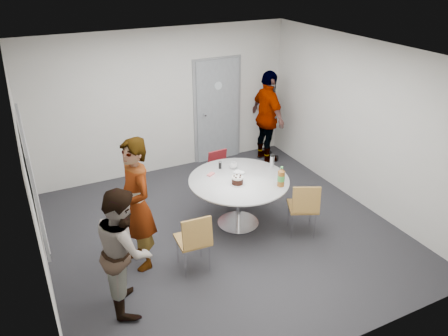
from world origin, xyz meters
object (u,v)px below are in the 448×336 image
door (217,111)px  person_right (268,117)px  table (241,185)px  whiteboard (32,175)px  chair_near_left (195,238)px  person_main (136,205)px  person_left (125,249)px  chair_far (220,168)px  chair_near_right (304,205)px

door → person_right: (0.85, -0.53, -0.10)m
door → person_right: door is taller
door → table: 2.53m
whiteboard → chair_near_left: whiteboard is taller
person_main → person_left: person_main is taller
chair_near_left → table: bearing=38.3°
whiteboard → door: bearing=32.7°
table → person_main: 1.70m
chair_far → whiteboard: bearing=13.8°
chair_near_right → chair_far: 1.83m
door → person_main: size_ratio=1.15×
door → whiteboard: (-3.56, -2.28, 0.42)m
door → person_main: 3.58m
table → chair_near_right: table is taller
chair_far → person_main: 2.30m
person_left → table: bearing=-56.7°
table → chair_far: 1.10m
door → chair_near_left: bearing=-120.2°
chair_far → person_main: person_main is taller
chair_near_left → person_right: 3.75m
door → person_main: (-2.42, -2.64, -0.11)m
chair_near_right → whiteboard: bearing=-167.7°
table → door: bearing=72.5°
table → person_left: bearing=-155.2°
table → chair_far: (0.16, 1.06, -0.22)m
door → chair_near_right: 3.12m
person_main → chair_far: bearing=118.3°
whiteboard → chair_near_right: (3.50, -0.80, -0.91)m
door → chair_near_left: size_ratio=2.42×
chair_far → person_main: (-1.83, -1.31, 0.45)m
chair_near_left → person_right: person_right is taller
chair_near_right → door: bearing=114.0°
whiteboard → person_main: size_ratio=1.03×
door → person_left: size_ratio=1.35×
chair_far → person_right: 1.71m
door → whiteboard: door is taller
chair_near_right → chair_far: bearing=131.8°
chair_far → person_right: size_ratio=0.42×
whiteboard → table: whiteboard is taller
chair_near_right → chair_far: size_ratio=1.13×
person_main → person_left: bearing=-34.2°
person_main → person_left: 0.77m
door → person_left: 4.33m
person_left → person_right: 4.57m
whiteboard → chair_near_left: (1.74, -0.85, -0.92)m
person_main → person_left: size_ratio=1.17×
chair_near_right → person_main: (-2.36, 0.44, 0.38)m
person_left → chair_near_right: bearing=-76.5°
chair_near_right → person_left: person_left is taller
person_right → chair_near_left: bearing=134.9°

